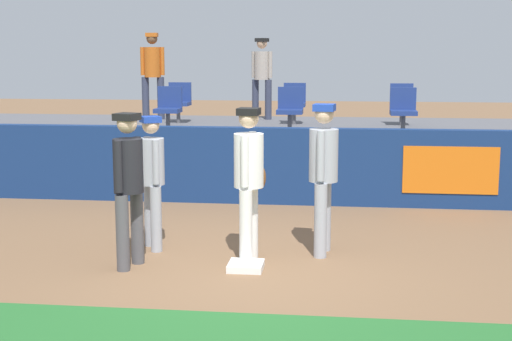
% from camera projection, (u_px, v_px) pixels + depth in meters
% --- Properties ---
extents(ground_plane, '(60.00, 60.00, 0.00)m').
position_uv_depth(ground_plane, '(243.00, 272.00, 8.28)').
color(ground_plane, brown).
extents(first_base, '(0.40, 0.40, 0.08)m').
position_uv_depth(first_base, '(246.00, 266.00, 8.38)').
color(first_base, white).
rests_on(first_base, ground_plane).
extents(player_fielder_home, '(0.38, 0.56, 1.84)m').
position_uv_depth(player_fielder_home, '(249.00, 174.00, 8.57)').
color(player_fielder_home, white).
rests_on(player_fielder_home, ground_plane).
extents(player_runner_visitor, '(0.40, 0.52, 1.87)m').
position_uv_depth(player_runner_visitor, '(323.00, 168.00, 8.88)').
color(player_runner_visitor, '#9EA3AD').
rests_on(player_runner_visitor, ground_plane).
extents(player_coach_visitor, '(0.44, 0.44, 1.70)m').
position_uv_depth(player_coach_visitor, '(152.00, 173.00, 9.13)').
color(player_coach_visitor, '#9EA3AD').
rests_on(player_coach_visitor, ground_plane).
extents(player_umpire, '(0.42, 0.49, 1.80)m').
position_uv_depth(player_umpire, '(129.00, 179.00, 8.33)').
color(player_umpire, '#4C4C51').
rests_on(player_umpire, ground_plane).
extents(field_wall, '(18.00, 0.26, 1.27)m').
position_uv_depth(field_wall, '(275.00, 166.00, 11.96)').
color(field_wall, navy).
rests_on(field_wall, ground_plane).
extents(bleacher_platform, '(18.00, 4.80, 1.02)m').
position_uv_depth(bleacher_platform, '(286.00, 152.00, 14.51)').
color(bleacher_platform, '#59595E').
rests_on(bleacher_platform, ground_plane).
extents(seat_front_center, '(0.47, 0.44, 0.84)m').
position_uv_depth(seat_front_center, '(290.00, 107.00, 13.22)').
color(seat_front_center, '#4C4C51').
rests_on(seat_front_center, bleacher_platform).
extents(seat_back_right, '(0.46, 0.44, 0.84)m').
position_uv_depth(seat_back_right, '(402.00, 102.00, 14.74)').
color(seat_back_right, '#4C4C51').
rests_on(seat_back_right, bleacher_platform).
extents(seat_back_center, '(0.46, 0.44, 0.84)m').
position_uv_depth(seat_back_center, '(294.00, 101.00, 14.99)').
color(seat_back_center, '#4C4C51').
rests_on(seat_back_center, bleacher_platform).
extents(seat_front_left, '(0.46, 0.44, 0.84)m').
position_uv_depth(seat_front_left, '(169.00, 106.00, 13.49)').
color(seat_front_left, '#4C4C51').
rests_on(seat_front_left, bleacher_platform).
extents(seat_back_left, '(0.48, 0.44, 0.84)m').
position_uv_depth(seat_back_left, '(179.00, 100.00, 15.28)').
color(seat_back_left, '#4C4C51').
rests_on(seat_back_left, bleacher_platform).
extents(seat_front_right, '(0.47, 0.44, 0.84)m').
position_uv_depth(seat_front_right, '(403.00, 108.00, 12.99)').
color(seat_front_right, '#4C4C51').
rests_on(seat_front_right, bleacher_platform).
extents(spectator_hooded, '(0.47, 0.43, 1.78)m').
position_uv_depth(spectator_hooded, '(262.00, 73.00, 15.94)').
color(spectator_hooded, '#33384C').
rests_on(spectator_hooded, bleacher_platform).
extents(spectator_capped, '(0.53, 0.40, 1.89)m').
position_uv_depth(spectator_capped, '(153.00, 70.00, 15.91)').
color(spectator_capped, '#33384C').
rests_on(spectator_capped, bleacher_platform).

